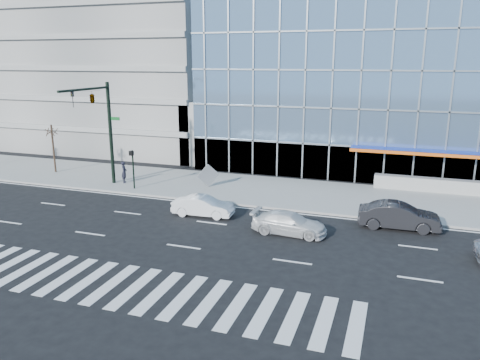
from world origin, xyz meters
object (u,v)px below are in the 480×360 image
object	(u,v)px
street_tree_near	(52,131)
ped_signal_post	(133,163)
white_sedan	(203,206)
traffic_signal	(98,110)
pedestrian	(124,172)
dark_sedan	(399,216)
white_suv	(289,223)
tilted_panel	(208,175)

from	to	relation	value
street_tree_near	ped_signal_post	bearing A→B (deg)	-15.06
ped_signal_post	white_sedan	distance (m)	8.49
traffic_signal	pedestrian	distance (m)	5.48
street_tree_near	white_sedan	bearing A→B (deg)	-20.60
pedestrian	street_tree_near	bearing A→B (deg)	56.31
street_tree_near	dark_sedan	world-z (taller)	street_tree_near
white_suv	tilted_panel	world-z (taller)	tilted_panel
ped_signal_post	tilted_panel	world-z (taller)	ped_signal_post
traffic_signal	ped_signal_post	bearing A→B (deg)	8.52
white_sedan	dark_sedan	bearing A→B (deg)	-85.96
white_sedan	ped_signal_post	bearing A→B (deg)	59.25
ped_signal_post	white_suv	bearing A→B (deg)	-20.97
street_tree_near	pedestrian	size ratio (longest dim) A/B	2.42
ped_signal_post	pedestrian	size ratio (longest dim) A/B	1.72
white_sedan	street_tree_near	bearing A→B (deg)	65.77
traffic_signal	street_tree_near	distance (m)	7.96
street_tree_near	tilted_panel	world-z (taller)	street_tree_near
ped_signal_post	pedestrian	distance (m)	2.43
white_suv	pedestrian	xyz separation A→B (m)	(-15.12, 6.50, 0.39)
tilted_panel	white_suv	bearing A→B (deg)	-83.88
ped_signal_post	street_tree_near	bearing A→B (deg)	164.94
dark_sedan	pedestrian	distance (m)	21.42
dark_sedan	street_tree_near	bearing A→B (deg)	78.37
dark_sedan	tilted_panel	size ratio (longest dim) A/B	3.63
pedestrian	tilted_panel	xyz separation A→B (m)	(6.92, 1.00, 0.05)
dark_sedan	ped_signal_post	bearing A→B (deg)	81.25
ped_signal_post	dark_sedan	xyz separation A→B (m)	(19.44, -2.20, -1.36)
ped_signal_post	street_tree_near	size ratio (longest dim) A/B	0.71
dark_sedan	pedestrian	bearing A→B (deg)	78.16
street_tree_near	white_suv	bearing A→B (deg)	-18.57
ped_signal_post	street_tree_near	world-z (taller)	street_tree_near
street_tree_near	white_suv	size ratio (longest dim) A/B	0.97
white_suv	street_tree_near	bearing A→B (deg)	73.75
white_suv	tilted_panel	bearing A→B (deg)	49.86
dark_sedan	tilted_panel	xyz separation A→B (m)	(-14.20, 4.55, 0.29)
ped_signal_post	pedestrian	xyz separation A→B (m)	(-1.68, 1.35, -1.12)
pedestrian	white_suv	bearing A→B (deg)	-138.18
traffic_signal	ped_signal_post	world-z (taller)	traffic_signal
traffic_signal	pedestrian	world-z (taller)	traffic_signal
street_tree_near	pedestrian	world-z (taller)	street_tree_near
ped_signal_post	white_sedan	bearing A→B (deg)	-27.12
dark_sedan	pedestrian	xyz separation A→B (m)	(-21.12, 3.55, 0.25)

